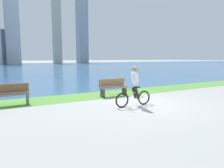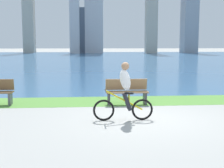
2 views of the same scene
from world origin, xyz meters
name	(u,v)px [view 2 (image 2 of 2)]	position (x,y,z in m)	size (l,w,h in m)	color
ground_plane	(144,118)	(0.00, 0.00, 0.00)	(300.00, 300.00, 0.00)	#9E9E99
grass_strip_bayside	(130,101)	(0.00, 2.82, 0.00)	(120.00, 2.05, 0.01)	#59933D
bay_water_surface	(97,58)	(0.00, 40.36, 0.00)	(300.00, 73.02, 0.00)	#386693
cyclist_lead	(125,91)	(-0.58, -0.18, 0.83)	(1.70, 0.52, 1.64)	black
bench_near_path	(127,92)	(-0.21, 2.19, 0.45)	(1.50, 0.47, 0.90)	olive
city_skyline_far_shore	(107,2)	(3.42, 67.22, 12.15)	(41.85, 8.57, 27.98)	#ADA899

